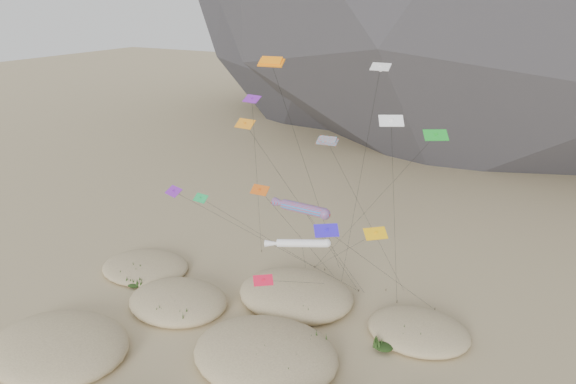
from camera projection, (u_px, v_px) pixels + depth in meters
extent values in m
plane|color=#CCB789|center=(230.00, 380.00, 52.95)|extent=(500.00, 500.00, 0.00)
ellipsoid|color=#CCB789|center=(59.00, 347.00, 56.62)|extent=(14.88, 12.65, 3.25)
ellipsoid|color=#CCB789|center=(178.00, 301.00, 65.15)|extent=(12.01, 10.21, 2.82)
ellipsoid|color=#CCB789|center=(265.00, 354.00, 55.43)|extent=(14.92, 12.68, 3.42)
ellipsoid|color=#CCB789|center=(296.00, 294.00, 66.35)|extent=(14.03, 11.93, 3.50)
ellipsoid|color=#CCB789|center=(418.00, 331.00, 59.72)|extent=(11.00, 9.35, 2.27)
ellipsoid|color=#CCB789|center=(145.00, 267.00, 73.74)|extent=(11.89, 10.10, 1.85)
ellipsoid|color=black|center=(59.00, 344.00, 56.79)|extent=(2.37, 2.02, 0.71)
ellipsoid|color=black|center=(91.00, 348.00, 56.39)|extent=(2.12, 1.81, 0.63)
ellipsoid|color=black|center=(176.00, 315.00, 62.13)|extent=(3.19, 2.73, 0.96)
ellipsoid|color=black|center=(198.00, 305.00, 64.25)|extent=(1.86, 1.59, 0.56)
ellipsoid|color=black|center=(279.00, 362.00, 53.70)|extent=(3.62, 3.09, 1.08)
ellipsoid|color=black|center=(314.00, 345.00, 56.42)|extent=(2.48, 2.12, 0.74)
ellipsoid|color=black|center=(250.00, 356.00, 54.89)|extent=(2.20, 1.88, 0.66)
ellipsoid|color=black|center=(299.00, 288.00, 67.27)|extent=(2.71, 2.32, 0.81)
ellipsoid|color=black|center=(302.00, 310.00, 62.86)|extent=(2.68, 2.29, 0.80)
ellipsoid|color=black|center=(411.00, 336.00, 58.42)|extent=(2.19, 1.87, 0.66)
ellipsoid|color=black|center=(383.00, 347.00, 56.84)|extent=(1.97, 1.68, 0.59)
ellipsoid|color=black|center=(133.00, 274.00, 71.68)|extent=(2.45, 2.10, 0.74)
ellipsoid|color=black|center=(135.00, 284.00, 69.47)|extent=(1.99, 1.70, 0.60)
cylinder|color=#3F2D1E|center=(325.00, 269.00, 73.66)|extent=(0.08, 0.08, 0.30)
cylinder|color=#3F2D1E|center=(341.00, 284.00, 70.08)|extent=(0.08, 0.08, 0.30)
cylinder|color=#3F2D1E|center=(359.00, 290.00, 68.49)|extent=(0.08, 0.08, 0.30)
cylinder|color=#3F2D1E|center=(386.00, 290.00, 68.59)|extent=(0.08, 0.08, 0.30)
cylinder|color=#3F2D1E|center=(397.00, 301.00, 66.03)|extent=(0.08, 0.08, 0.30)
cylinder|color=#3F2D1E|center=(315.00, 266.00, 74.43)|extent=(0.08, 0.08, 0.30)
cylinder|color=#3F2D1E|center=(435.00, 309.00, 64.48)|extent=(0.08, 0.08, 0.30)
cylinder|color=#3F2D1E|center=(262.00, 251.00, 78.91)|extent=(0.08, 0.08, 0.30)
cylinder|color=red|center=(304.00, 209.00, 57.71)|extent=(6.02, 2.78, 1.69)
sphere|color=red|center=(325.00, 214.00, 55.63)|extent=(1.13, 1.13, 1.13)
cone|color=red|center=(282.00, 203.00, 60.00)|extent=(2.62, 1.65, 1.21)
cylinder|color=black|center=(337.00, 254.00, 62.99)|extent=(3.67, 9.33, 13.51)
cylinder|color=white|center=(302.00, 243.00, 58.85)|extent=(5.30, 2.52, 1.21)
sphere|color=white|center=(327.00, 243.00, 58.35)|extent=(0.88, 0.88, 0.88)
cone|color=white|center=(275.00, 243.00, 59.41)|extent=(2.28, 1.42, 0.90)
cylinder|color=black|center=(304.00, 257.00, 66.52)|extent=(5.44, 11.71, 9.68)
cube|color=orange|center=(271.00, 63.00, 53.47)|extent=(2.62, 1.32, 0.75)
cube|color=orange|center=(271.00, 61.00, 53.41)|extent=(2.22, 1.05, 0.73)
cylinder|color=black|center=(311.00, 182.00, 63.86)|extent=(1.61, 14.59, 28.18)
cube|color=red|center=(327.00, 141.00, 56.53)|extent=(2.23, 1.06, 0.61)
cube|color=red|center=(327.00, 140.00, 56.46)|extent=(1.89, 0.85, 0.60)
cylinder|color=black|center=(369.00, 223.00, 62.69)|extent=(6.18, 10.08, 20.32)
cube|color=silver|center=(381.00, 67.00, 51.25)|extent=(1.84, 1.07, 0.62)
cube|color=silver|center=(380.00, 68.00, 51.30)|extent=(0.22, 0.17, 0.63)
cylinder|color=black|center=(358.00, 192.00, 60.68)|extent=(6.49, 7.90, 28.03)
cube|color=#CC5513|center=(260.00, 190.00, 58.89)|extent=(1.95, 0.96, 0.82)
cube|color=#CC5513|center=(260.00, 191.00, 58.94)|extent=(0.24, 0.27, 0.65)
cylinder|color=black|center=(304.00, 241.00, 64.50)|extent=(5.23, 10.45, 14.87)
cube|color=#311BEA|center=(326.00, 230.00, 50.59)|extent=(2.44, 2.20, 0.86)
cube|color=#311BEA|center=(326.00, 232.00, 50.64)|extent=(0.37, 0.37, 0.75)
cylinder|color=black|center=(387.00, 275.00, 57.55)|extent=(7.10, 15.03, 14.20)
cube|color=red|center=(263.00, 280.00, 53.79)|extent=(2.09, 1.94, 0.71)
cube|color=red|center=(263.00, 282.00, 53.84)|extent=(0.31, 0.30, 0.65)
cylinder|color=black|center=(307.00, 283.00, 61.95)|extent=(0.99, 16.92, 8.41)
cube|color=purple|center=(174.00, 191.00, 62.45)|extent=(2.35, 1.74, 0.76)
cube|color=purple|center=(174.00, 193.00, 62.50)|extent=(0.31, 0.28, 0.73)
cylinder|color=black|center=(270.00, 243.00, 65.48)|extent=(18.00, 11.80, 13.56)
cube|color=#FAB20D|center=(376.00, 233.00, 51.50)|extent=(2.31, 2.24, 0.80)
cube|color=#FAB20D|center=(375.00, 235.00, 51.55)|extent=(0.35, 0.34, 0.73)
cylinder|color=black|center=(340.00, 253.00, 62.98)|extent=(13.39, 14.97, 13.57)
cube|color=orange|center=(245.00, 124.00, 58.36)|extent=(2.15, 1.20, 0.83)
cube|color=orange|center=(245.00, 125.00, 58.42)|extent=(0.27, 0.28, 0.70)
cylinder|color=black|center=(306.00, 214.00, 63.44)|extent=(10.04, 9.09, 21.55)
cube|color=purple|center=(252.00, 99.00, 54.32)|extent=(1.84, 1.16, 0.60)
cube|color=purple|center=(252.00, 100.00, 54.37)|extent=(0.23, 0.19, 0.60)
cylinder|color=black|center=(258.00, 189.00, 66.64)|extent=(8.59, 15.08, 24.72)
cube|color=green|center=(436.00, 135.00, 50.58)|extent=(2.46, 2.12, 0.80)
cube|color=green|center=(436.00, 137.00, 50.63)|extent=(0.34, 0.33, 0.75)
cylinder|color=black|center=(364.00, 214.00, 62.52)|extent=(16.99, 10.54, 22.31)
cube|color=white|center=(391.00, 121.00, 51.73)|extent=(2.55, 2.10, 0.87)
cube|color=white|center=(391.00, 122.00, 51.78)|extent=(0.36, 0.36, 0.77)
cylinder|color=black|center=(394.00, 223.00, 58.90)|extent=(0.46, 7.67, 23.27)
cube|color=green|center=(201.00, 198.00, 63.16)|extent=(1.84, 1.06, 0.75)
cube|color=green|center=(201.00, 199.00, 63.21)|extent=(0.24, 0.28, 0.58)
cylinder|color=black|center=(262.00, 235.00, 68.81)|extent=(8.15, 13.10, 12.59)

